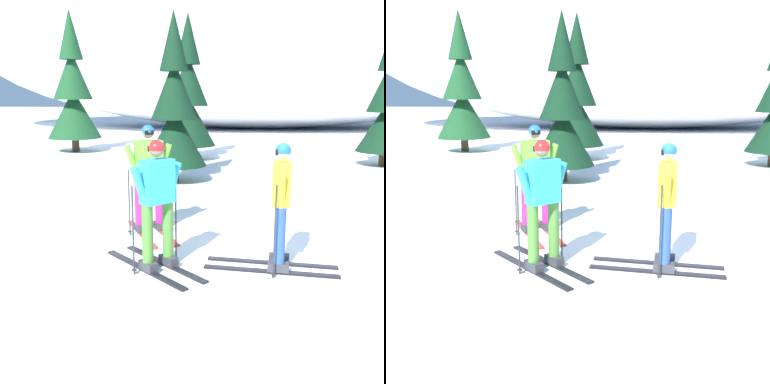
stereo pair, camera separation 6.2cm
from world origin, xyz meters
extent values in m
plane|color=white|center=(0.00, 0.00, 0.00)|extent=(120.00, 120.00, 0.00)
cube|color=black|center=(-2.01, -0.92, 0.01)|extent=(1.28, 1.36, 0.03)
cube|color=black|center=(-1.77, -0.69, 0.01)|extent=(1.28, 1.36, 0.03)
cube|color=#38383D|center=(-1.94, -0.99, 0.09)|extent=(0.29, 0.30, 0.12)
cube|color=#38383D|center=(-1.70, -0.76, 0.09)|extent=(0.29, 0.30, 0.12)
cylinder|color=#4C8433|center=(-1.94, -0.99, 0.54)|extent=(0.15, 0.15, 0.78)
cylinder|color=#4C8433|center=(-1.70, -0.76, 0.54)|extent=(0.15, 0.15, 0.78)
cube|color=#33B7D6|center=(-1.82, -0.87, 1.22)|extent=(0.47, 0.47, 0.58)
cylinder|color=#33B7D6|center=(-2.01, -1.05, 1.16)|extent=(0.27, 0.26, 0.58)
cylinder|color=#33B7D6|center=(-1.63, -0.69, 1.16)|extent=(0.27, 0.26, 0.58)
sphere|color=#A37556|center=(-1.82, -0.87, 1.63)|extent=(0.19, 0.19, 0.19)
sphere|color=red|center=(-1.82, -0.87, 1.66)|extent=(0.21, 0.21, 0.21)
cube|color=black|center=(-1.87, -0.81, 1.64)|extent=(0.13, 0.13, 0.07)
cylinder|color=#2D2D33|center=(-2.12, -1.07, 0.60)|extent=(0.02, 0.02, 1.20)
cylinder|color=#2D2D33|center=(-2.12, -1.07, 0.06)|extent=(0.07, 0.07, 0.01)
cylinder|color=#2D2D33|center=(-1.60, -0.59, 0.60)|extent=(0.02, 0.02, 1.20)
cylinder|color=#2D2D33|center=(-1.60, -0.59, 0.06)|extent=(0.07, 0.07, 0.01)
cube|color=black|center=(-0.31, -0.92, 0.01)|extent=(1.79, 0.37, 0.03)
cube|color=black|center=(-0.26, -0.60, 0.01)|extent=(1.79, 0.37, 0.03)
cube|color=#38383D|center=(-0.21, -0.93, 0.09)|extent=(0.30, 0.18, 0.12)
cube|color=#38383D|center=(-0.16, -0.61, 0.09)|extent=(0.30, 0.18, 0.12)
cylinder|color=#2D519E|center=(-0.21, -0.93, 0.53)|extent=(0.15, 0.15, 0.76)
cylinder|color=#2D519E|center=(-0.16, -0.61, 0.53)|extent=(0.15, 0.15, 0.76)
cube|color=yellow|center=(-0.19, -0.77, 1.19)|extent=(0.30, 0.44, 0.56)
cylinder|color=yellow|center=(-0.23, -1.02, 1.13)|extent=(0.14, 0.29, 0.58)
cylinder|color=yellow|center=(-0.15, -0.52, 1.13)|extent=(0.14, 0.29, 0.58)
sphere|color=beige|center=(-0.19, -0.77, 1.59)|extent=(0.19, 0.19, 0.19)
sphere|color=#2366B2|center=(-0.19, -0.77, 1.62)|extent=(0.21, 0.21, 0.21)
cube|color=black|center=(-0.27, -0.76, 1.60)|extent=(0.06, 0.15, 0.07)
cylinder|color=#2D2D33|center=(-0.30, -1.10, 0.62)|extent=(0.02, 0.02, 1.24)
cylinder|color=#2D2D33|center=(-0.30, -1.10, 0.06)|extent=(0.07, 0.07, 0.01)
cylinder|color=#2D2D33|center=(-0.20, -0.42, 0.62)|extent=(0.02, 0.02, 1.24)
cylinder|color=#2D2D33|center=(-0.20, -0.42, 0.06)|extent=(0.07, 0.07, 0.01)
cube|color=red|center=(-1.98, 0.79, 0.01)|extent=(0.76, 1.51, 0.03)
cube|color=red|center=(-2.30, 0.64, 0.01)|extent=(0.76, 1.51, 0.03)
cube|color=#38383D|center=(-2.02, 0.88, 0.09)|extent=(0.24, 0.31, 0.12)
cube|color=#38383D|center=(-2.34, 0.73, 0.09)|extent=(0.24, 0.31, 0.12)
cylinder|color=#B7237A|center=(-2.02, 0.88, 0.56)|extent=(0.15, 0.15, 0.82)
cylinder|color=#B7237A|center=(-2.34, 0.73, 0.56)|extent=(0.15, 0.15, 0.82)
cube|color=#75C638|center=(-2.18, 0.81, 1.27)|extent=(0.51, 0.40, 0.60)
cylinder|color=#75C638|center=(-1.93, 0.92, 1.22)|extent=(0.29, 0.20, 0.58)
cylinder|color=#75C638|center=(-2.43, 0.69, 1.22)|extent=(0.29, 0.20, 0.58)
sphere|color=#A37556|center=(-2.18, 0.81, 1.70)|extent=(0.19, 0.19, 0.19)
sphere|color=#2366B2|center=(-2.18, 0.81, 1.73)|extent=(0.21, 0.21, 0.21)
cube|color=black|center=(-2.15, 0.73, 1.71)|extent=(0.15, 0.09, 0.07)
cylinder|color=#2D2D33|center=(-1.82, 0.90, 0.56)|extent=(0.02, 0.02, 1.12)
cylinder|color=#2D2D33|center=(-1.82, 0.90, 0.06)|extent=(0.07, 0.07, 0.01)
cylinder|color=#2D2D33|center=(-2.49, 0.60, 0.56)|extent=(0.02, 0.02, 1.12)
cylinder|color=#2D2D33|center=(-2.49, 0.60, 0.06)|extent=(0.07, 0.07, 0.01)
cylinder|color=#47301E|center=(-6.64, 11.22, 0.36)|extent=(0.29, 0.29, 0.73)
cone|color=#194723|center=(-6.64, 11.22, 1.47)|extent=(2.08, 2.08, 1.86)
cone|color=#194723|center=(-6.64, 11.22, 2.97)|extent=(1.50, 1.50, 1.86)
cone|color=#194723|center=(-6.64, 11.22, 4.46)|extent=(0.92, 0.92, 1.86)
cylinder|color=#47301E|center=(-2.16, 5.32, 0.29)|extent=(0.24, 0.24, 0.59)
cone|color=black|center=(-2.16, 5.32, 1.19)|extent=(1.68, 1.68, 1.51)
cone|color=black|center=(-2.16, 5.32, 2.40)|extent=(1.21, 1.21, 1.51)
cone|color=black|center=(-2.16, 5.32, 3.61)|extent=(0.74, 0.74, 1.51)
cylinder|color=#47301E|center=(-2.05, 9.35, 0.33)|extent=(0.27, 0.27, 0.67)
cone|color=black|center=(-2.05, 9.35, 1.35)|extent=(1.90, 1.90, 1.71)
cone|color=black|center=(-2.05, 9.35, 2.71)|extent=(1.37, 1.37, 1.71)
cone|color=black|center=(-2.05, 9.35, 4.08)|extent=(0.84, 0.84, 1.71)
cylinder|color=#47301E|center=(4.27, 8.23, 0.31)|extent=(0.25, 0.25, 0.61)
ellipsoid|color=white|center=(1.76, 23.57, 6.51)|extent=(38.53, 17.22, 13.02)
camera|label=1|loc=(-1.04, -6.74, 2.38)|focal=43.19mm
camera|label=2|loc=(-0.98, -6.74, 2.38)|focal=43.19mm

